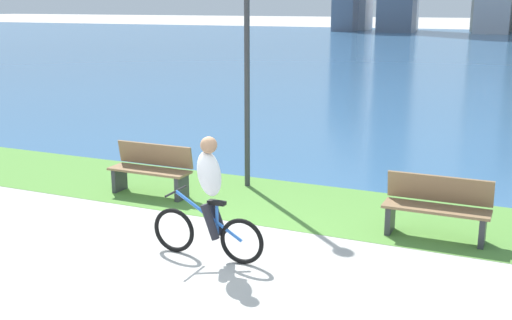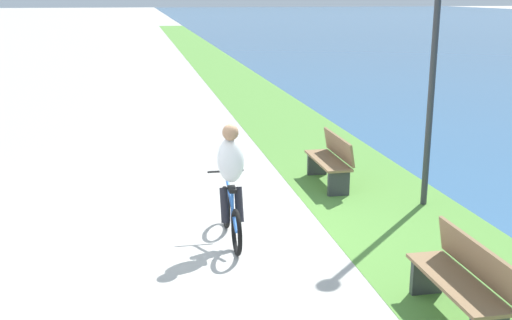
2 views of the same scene
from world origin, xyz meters
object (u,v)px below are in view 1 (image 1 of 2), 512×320
Objects in this scene: cyclist_lead at (209,199)px; bench_far_along_path at (151,170)px; bench_near_path at (437,208)px; lamppost_tall at (247,41)px.

cyclist_lead is 3.18m from bench_far_along_path.
bench_near_path is 1.00× the size of bench_far_along_path.
bench_far_along_path is at bearing 137.05° from cyclist_lead.
bench_near_path is at bearing 37.45° from cyclist_lead.
bench_far_along_path is 2.84m from lamppost_tall.
cyclist_lead is 1.11× the size of bench_near_path.
lamppost_tall reaches higher than bench_near_path.
lamppost_tall is (-3.61, 1.31, 2.21)m from bench_near_path.
cyclist_lead is 3.92m from lamppost_tall.
lamppost_tall is (-0.98, 3.33, 1.83)m from cyclist_lead.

